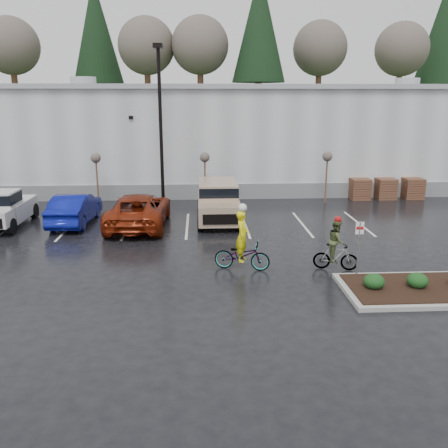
{
  "coord_description": "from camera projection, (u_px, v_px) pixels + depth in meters",
  "views": [
    {
      "loc": [
        -1.84,
        -15.63,
        6.43
      ],
      "look_at": [
        -0.84,
        3.41,
        1.3
      ],
      "focal_mm": 38.0,
      "sensor_mm": 36.0,
      "label": 1
    }
  ],
  "objects": [
    {
      "name": "fire_lane_sign",
      "position": [
        359.0,
        243.0,
        16.86
      ],
      "size": [
        0.3,
        0.05,
        2.2
      ],
      "color": "gray",
      "rests_on": "ground"
    },
    {
      "name": "pallet_stack_c",
      "position": [
        413.0,
        188.0,
        30.77
      ],
      "size": [
        1.2,
        1.2,
        1.35
      ],
      "primitive_type": "cube",
      "color": "#4E2F1F",
      "rests_on": "ground"
    },
    {
      "name": "car_blue",
      "position": [
        75.0,
        209.0,
        24.63
      ],
      "size": [
        1.86,
        4.92,
        1.6
      ],
      "primitive_type": "imported",
      "rotation": [
        0.0,
        0.0,
        3.11
      ],
      "color": "navy",
      "rests_on": "ground"
    },
    {
      "name": "cyclist_olive",
      "position": [
        336.0,
        250.0,
        18.03
      ],
      "size": [
        1.7,
        0.88,
        2.12
      ],
      "rotation": [
        0.0,
        0.0,
        1.31
      ],
      "color": "#3F3F44",
      "rests_on": "ground"
    },
    {
      "name": "lamppost",
      "position": [
        160.0,
        110.0,
        26.73
      ],
      "size": [
        0.5,
        1.0,
        9.22
      ],
      "color": "black",
      "rests_on": "ground"
    },
    {
      "name": "pallet_stack_b",
      "position": [
        385.0,
        189.0,
        30.68
      ],
      "size": [
        1.2,
        1.2,
        1.35
      ],
      "primitive_type": "cube",
      "color": "#4E2F1F",
      "rests_on": "ground"
    },
    {
      "name": "warehouse",
      "position": [
        222.0,
        133.0,
        37.09
      ],
      "size": [
        60.5,
        15.5,
        7.2
      ],
      "color": "#B3B6B8",
      "rests_on": "ground"
    },
    {
      "name": "sapling_west",
      "position": [
        96.0,
        161.0,
        28.26
      ],
      "size": [
        0.6,
        0.6,
        3.2
      ],
      "color": "#4E2F1F",
      "rests_on": "ground"
    },
    {
      "name": "shrub_a",
      "position": [
        374.0,
        281.0,
        15.97
      ],
      "size": [
        0.7,
        0.7,
        0.52
      ],
      "primitive_type": "ellipsoid",
      "color": "#123515",
      "rests_on": "curb_island"
    },
    {
      "name": "car_red",
      "position": [
        139.0,
        210.0,
        24.16
      ],
      "size": [
        2.97,
        6.15,
        1.69
      ],
      "primitive_type": "imported",
      "rotation": [
        0.0,
        0.0,
        3.11
      ],
      "color": "maroon",
      "rests_on": "ground"
    },
    {
      "name": "wooded_ridge",
      "position": [
        213.0,
        125.0,
        59.45
      ],
      "size": [
        80.0,
        25.0,
        6.0
      ],
      "primitive_type": "cube",
      "color": "#213616",
      "rests_on": "ground"
    },
    {
      "name": "pickup_white",
      "position": [
        5.0,
        207.0,
        24.3
      ],
      "size": [
        2.1,
        5.2,
        1.96
      ],
      "primitive_type": null,
      "color": "beige",
      "rests_on": "ground"
    },
    {
      "name": "shrub_b",
      "position": [
        417.0,
        280.0,
        16.04
      ],
      "size": [
        0.7,
        0.7,
        0.52
      ],
      "primitive_type": "ellipsoid",
      "color": "#123515",
      "rests_on": "curb_island"
    },
    {
      "name": "sapling_mid",
      "position": [
        205.0,
        160.0,
        28.59
      ],
      "size": [
        0.6,
        0.6,
        3.2
      ],
      "color": "#4E2F1F",
      "rests_on": "ground"
    },
    {
      "name": "pallet_stack_a",
      "position": [
        360.0,
        189.0,
        30.59
      ],
      "size": [
        1.2,
        1.2,
        1.35
      ],
      "primitive_type": "cube",
      "color": "#4E2F1F",
      "rests_on": "ground"
    },
    {
      "name": "suv_tan",
      "position": [
        218.0,
        202.0,
        25.04
      ],
      "size": [
        2.2,
        5.1,
        2.06
      ],
      "primitive_type": null,
      "color": "tan",
      "rests_on": "ground"
    },
    {
      "name": "cyclist_hivis",
      "position": [
        242.0,
        250.0,
        18.06
      ],
      "size": [
        2.26,
        1.25,
        2.59
      ],
      "rotation": [
        0.0,
        0.0,
        1.32
      ],
      "color": "#3F3F44",
      "rests_on": "ground"
    },
    {
      "name": "ground",
      "position": [
        253.0,
        284.0,
        16.84
      ],
      "size": [
        120.0,
        120.0,
        0.0
      ],
      "primitive_type": "plane",
      "color": "black",
      "rests_on": "ground"
    },
    {
      "name": "sapling_east",
      "position": [
        327.0,
        159.0,
        28.97
      ],
      "size": [
        0.6,
        0.6,
        3.2
      ],
      "color": "#4E2F1F",
      "rests_on": "ground"
    }
  ]
}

